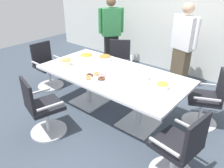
# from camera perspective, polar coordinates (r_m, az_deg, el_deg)

# --- Properties ---
(ground_plane) EXTENTS (10.00, 10.00, 0.01)m
(ground_plane) POSITION_cam_1_polar(r_m,az_deg,el_deg) (3.90, 0.00, -7.29)
(ground_plane) COLOR #3D4754
(back_wall) EXTENTS (8.00, 0.10, 2.80)m
(back_wall) POSITION_cam_1_polar(r_m,az_deg,el_deg) (5.36, 17.40, 17.29)
(back_wall) COLOR silver
(back_wall) RESTS_ON ground
(conference_table) EXTENTS (2.40, 1.20, 0.75)m
(conference_table) POSITION_cam_1_polar(r_m,az_deg,el_deg) (3.59, 0.00, 1.07)
(conference_table) COLOR white
(conference_table) RESTS_ON ground
(office_chair_0) EXTENTS (0.66, 0.66, 0.91)m
(office_chair_0) POSITION_cam_1_polar(r_m,az_deg,el_deg) (3.37, -17.54, -6.43)
(office_chair_0) COLOR silver
(office_chair_0) RESTS_ON ground
(office_chair_1) EXTENTS (0.61, 0.61, 0.91)m
(office_chair_1) POSITION_cam_1_polar(r_m,az_deg,el_deg) (2.69, 16.86, -16.08)
(office_chair_1) COLOR silver
(office_chair_1) RESTS_ON ground
(office_chair_2) EXTENTS (0.72, 0.72, 0.91)m
(office_chair_2) POSITION_cam_1_polar(r_m,az_deg,el_deg) (3.72, 23.16, -4.15)
(office_chair_2) COLOR silver
(office_chair_2) RESTS_ON ground
(office_chair_3) EXTENTS (0.75, 0.75, 0.91)m
(office_chair_3) POSITION_cam_1_polar(r_m,az_deg,el_deg) (4.77, 1.93, 4.94)
(office_chair_3) COLOR silver
(office_chair_3) RESTS_ON ground
(office_chair_4) EXTENTS (0.57, 0.57, 0.91)m
(office_chair_4) POSITION_cam_1_polar(r_m,az_deg,el_deg) (4.82, -16.31, 4.05)
(office_chair_4) COLOR silver
(office_chair_4) RESTS_ON ground
(person_standing_0) EXTENTS (0.44, 0.53, 1.69)m
(person_standing_0) POSITION_cam_1_polar(r_m,az_deg,el_deg) (5.50, -0.21, 13.14)
(person_standing_0) COLOR black
(person_standing_0) RESTS_ON ground
(person_standing_1) EXTENTS (0.61, 0.33, 1.70)m
(person_standing_1) POSITION_cam_1_polar(r_m,az_deg,el_deg) (4.69, 17.79, 9.46)
(person_standing_1) COLOR brown
(person_standing_1) RESTS_ON ground
(snack_bowl_chips_orange) EXTENTS (0.26, 0.26, 0.10)m
(snack_bowl_chips_orange) POSITION_cam_1_polar(r_m,az_deg,el_deg) (4.14, -6.58, 7.10)
(snack_bowl_chips_orange) COLOR white
(snack_bowl_chips_orange) RESTS_ON conference_table
(snack_bowl_chips_yellow) EXTENTS (0.19, 0.19, 0.09)m
(snack_bowl_chips_yellow) POSITION_cam_1_polar(r_m,az_deg,el_deg) (3.12, 12.81, -0.34)
(snack_bowl_chips_yellow) COLOR white
(snack_bowl_chips_yellow) RESTS_ON conference_table
(snack_bowl_pretzels) EXTENTS (0.24, 0.24, 0.12)m
(snack_bowl_pretzels) POSITION_cam_1_polar(r_m,az_deg,el_deg) (4.01, -1.90, 6.74)
(snack_bowl_pretzels) COLOR white
(snack_bowl_pretzels) RESTS_ON conference_table
(snack_bowl_cookies) EXTENTS (0.20, 0.20, 0.12)m
(snack_bowl_cookies) POSITION_cam_1_polar(r_m,az_deg,el_deg) (3.91, -11.68, 5.69)
(snack_bowl_cookies) COLOR beige
(snack_bowl_cookies) RESTS_ON conference_table
(donut_platter) EXTENTS (0.33, 0.32, 0.04)m
(donut_platter) POSITION_cam_1_polar(r_m,az_deg,el_deg) (3.36, -4.21, 1.83)
(donut_platter) COLOR white
(donut_platter) RESTS_ON conference_table
(plate_stack) EXTENTS (0.24, 0.24, 0.05)m
(plate_stack) POSITION_cam_1_polar(r_m,az_deg,el_deg) (3.38, 7.81, 1.88)
(plate_stack) COLOR white
(plate_stack) RESTS_ON conference_table
(napkin_pile) EXTENTS (0.20, 0.20, 0.07)m
(napkin_pile) POSITION_cam_1_polar(r_m,az_deg,el_deg) (3.69, -5.05, 4.47)
(napkin_pile) COLOR white
(napkin_pile) RESTS_ON conference_table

